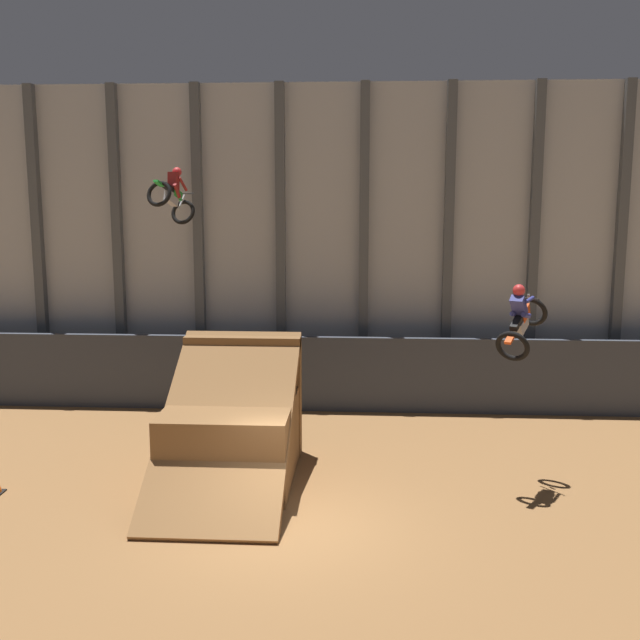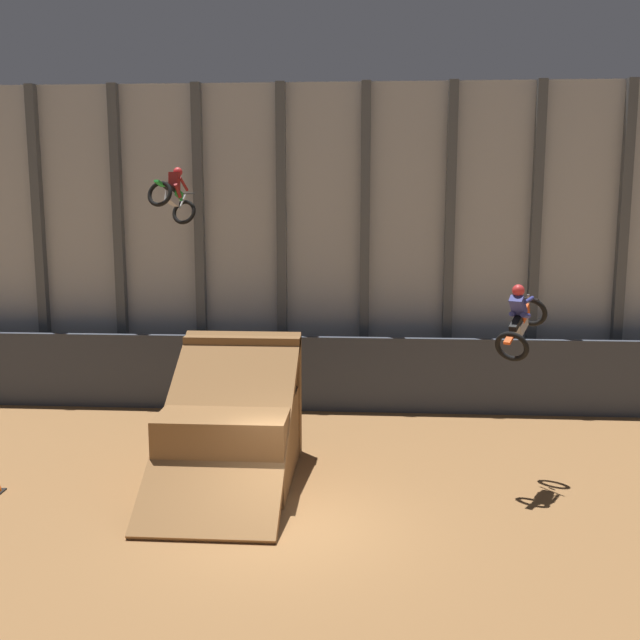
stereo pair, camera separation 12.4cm
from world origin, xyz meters
TOP-DOWN VIEW (x-y plane):
  - ground_plane at (0.00, 0.00)m, footprint 60.00×60.00m
  - arena_back_wall at (0.00, 9.37)m, footprint 32.00×0.40m
  - lower_barrier at (0.00, 8.02)m, footprint 31.36×0.20m
  - dirt_ramp at (-1.63, 2.75)m, footprint 2.83×5.20m
  - rider_bike_left_air at (-4.05, 7.22)m, footprint 1.13×1.80m
  - rider_bike_right_air at (4.68, 2.53)m, footprint 1.43×1.84m

SIDE VIEW (x-z plane):
  - ground_plane at x=0.00m, z-range 0.00..0.00m
  - dirt_ramp at x=-1.63m, z-range -0.50..2.64m
  - lower_barrier at x=0.00m, z-range 0.00..2.24m
  - rider_bike_right_air at x=4.68m, z-range 2.87..4.55m
  - arena_back_wall at x=0.00m, z-range 0.00..9.66m
  - rider_bike_left_air at x=-4.05m, z-range 5.52..7.17m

